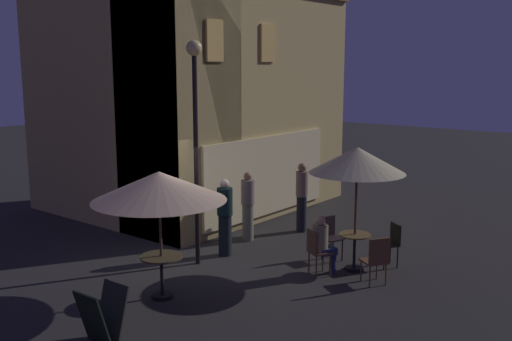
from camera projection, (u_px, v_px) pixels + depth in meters
The scene contains 16 objects.
ground_plane at pixel (180, 268), 12.08m from camera, with size 60.00×60.00×0.00m, color #2A2726.
cafe_building at pixel (189, 88), 15.82m from camera, with size 7.16×6.42×7.07m.
street_lamp_near_corner at pixel (195, 114), 11.82m from camera, with size 0.32×0.32×4.64m.
menu_sandwich_board at pixel (102, 315), 8.78m from camera, with size 0.65×0.57×0.85m.
cafe_table_0 at pixel (354, 245), 11.91m from camera, with size 0.65×0.65×0.76m.
cafe_table_1 at pixel (162, 267), 10.46m from camera, with size 0.77×0.77×0.79m.
patio_umbrella_0 at pixel (357, 161), 11.60m from camera, with size 1.93×1.93×2.55m.
patio_umbrella_1 at pixel (159, 187), 10.20m from camera, with size 2.38×2.38×2.32m.
cafe_chair_0 at pixel (316, 248), 11.58m from camera, with size 0.54×0.54×0.93m.
cafe_chair_1 at pixel (377, 257), 11.06m from camera, with size 0.60×0.60×0.95m.
cafe_chair_2 at pixel (391, 240), 12.13m from camera, with size 0.53×0.53×0.91m.
cafe_chair_3 at pixel (330, 234), 12.57m from camera, with size 0.49×0.49×0.94m.
patron_seated_0 at pixel (323, 242), 11.61m from camera, with size 0.51×0.45×1.22m.
patron_standing_1 at pixel (248, 206), 13.87m from camera, with size 0.32×0.32×1.66m.
patron_standing_2 at pixel (225, 217), 12.78m from camera, with size 0.34×0.34×1.71m.
patron_standing_3 at pixel (302, 197), 14.62m from camera, with size 0.30×0.30×1.75m.
Camera 1 is at (-8.03, -8.42, 4.15)m, focal length 40.94 mm.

